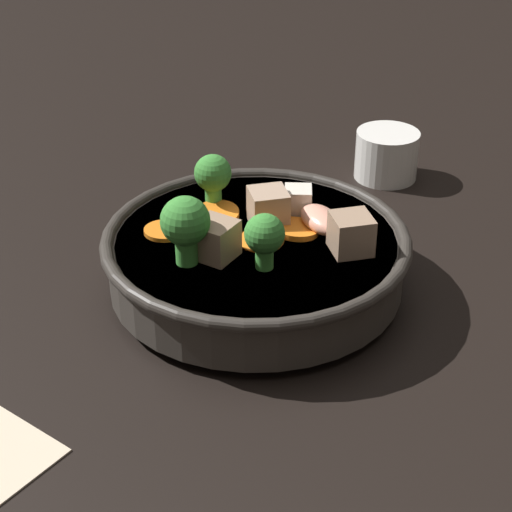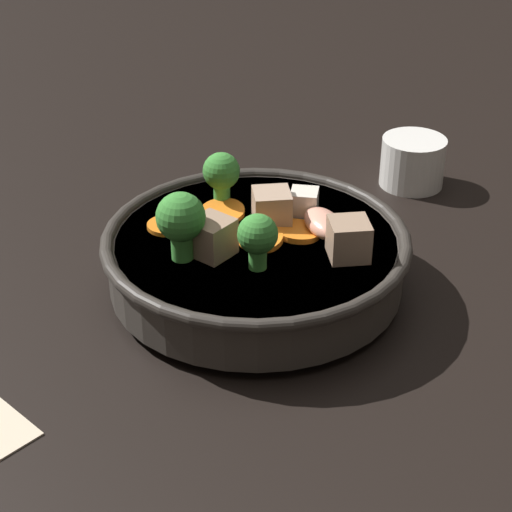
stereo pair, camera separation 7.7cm
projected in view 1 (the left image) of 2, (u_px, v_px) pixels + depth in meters
ground_plane at (256, 290)px, 0.79m from camera, size 3.00×3.00×0.00m
stirfry_bowl at (256, 253)px, 0.77m from camera, size 0.28×0.28×0.12m
tea_cup at (387, 154)px, 0.98m from camera, size 0.07×0.07×0.06m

